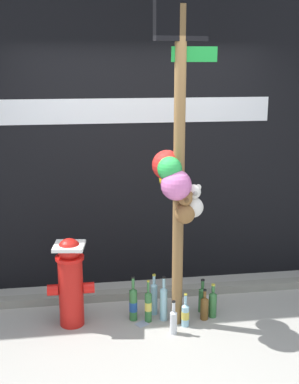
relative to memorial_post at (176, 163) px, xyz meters
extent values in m
plane|color=#9E9B93|center=(-0.18, -0.47, -1.48)|extent=(14.00, 14.00, 0.00)
cube|color=black|center=(-0.18, 1.04, 0.37)|extent=(10.00, 0.20, 3.70)
cube|color=silver|center=(-1.15, 0.93, 0.35)|extent=(4.59, 0.01, 0.24)
cube|color=gray|center=(-0.18, 0.54, -1.44)|extent=(8.00, 0.12, 0.08)
cylinder|color=olive|center=(0.02, 0.00, -0.11)|extent=(0.10, 0.10, 2.74)
cube|color=#198C33|center=(0.13, 0.00, 0.88)|extent=(0.38, 0.02, 0.12)
cube|color=black|center=(0.02, 0.00, 1.16)|extent=(0.45, 0.15, 0.36)
sphere|color=red|center=(-0.07, 0.05, -0.03)|extent=(0.26, 0.26, 0.26)
sphere|color=orange|center=(0.00, 0.16, -0.14)|extent=(0.21, 0.21, 0.21)
sphere|color=#D66BB2|center=(-0.03, -0.13, -0.16)|extent=(0.26, 0.26, 0.26)
sphere|color=green|center=(-0.07, -0.09, -0.03)|extent=(0.21, 0.21, 0.21)
sphere|color=yellow|center=(0.00, 0.16, -0.17)|extent=(0.24, 0.24, 0.24)
sphere|color=brown|center=(0.05, -0.14, -0.41)|extent=(0.17, 0.17, 0.17)
sphere|color=brown|center=(0.05, -0.14, -0.28)|extent=(0.12, 0.12, 0.12)
sphere|color=brown|center=(0.01, -0.14, -0.24)|extent=(0.05, 0.05, 0.05)
sphere|color=brown|center=(0.09, -0.14, -0.24)|extent=(0.05, 0.05, 0.05)
sphere|color=brown|center=(0.05, -0.19, -0.28)|extent=(0.04, 0.04, 0.04)
sphere|color=silver|center=(0.13, -0.08, -0.37)|extent=(0.18, 0.18, 0.18)
sphere|color=silver|center=(0.13, -0.08, -0.24)|extent=(0.13, 0.13, 0.13)
sphere|color=silver|center=(0.09, -0.08, -0.20)|extent=(0.05, 0.05, 0.05)
sphere|color=silver|center=(0.17, -0.08, -0.20)|extent=(0.05, 0.05, 0.05)
sphere|color=#9D9992|center=(0.13, -0.14, -0.24)|extent=(0.04, 0.04, 0.04)
cylinder|color=red|center=(-0.92, 0.10, -1.17)|extent=(0.22, 0.22, 0.63)
cylinder|color=red|center=(-0.92, 0.10, -0.84)|extent=(0.25, 0.25, 0.03)
sphere|color=red|center=(-0.92, 0.10, -0.77)|extent=(0.21, 0.21, 0.21)
cylinder|color=red|center=(-1.08, 0.10, -1.14)|extent=(0.10, 0.10, 0.10)
cylinder|color=red|center=(-0.76, 0.10, -1.14)|extent=(0.10, 0.10, 0.10)
cube|color=white|center=(-0.92, 0.10, -0.73)|extent=(0.30, 0.30, 0.03)
cylinder|color=#337038|center=(0.37, 0.05, -1.37)|extent=(0.07, 0.07, 0.22)
cone|color=#337038|center=(0.37, 0.05, -1.25)|extent=(0.07, 0.07, 0.03)
cylinder|color=#337038|center=(0.37, 0.05, -1.20)|extent=(0.03, 0.03, 0.06)
cylinder|color=gold|center=(0.37, 0.05, -1.16)|extent=(0.04, 0.04, 0.01)
cylinder|color=silver|center=(-0.05, -0.19, -1.38)|extent=(0.06, 0.06, 0.20)
cone|color=silver|center=(-0.05, -0.19, -1.27)|extent=(0.06, 0.06, 0.03)
cylinder|color=silver|center=(-0.05, -0.19, -1.22)|extent=(0.03, 0.03, 0.08)
cylinder|color=black|center=(-0.05, -0.19, -1.18)|extent=(0.03, 0.03, 0.01)
cylinder|color=#337038|center=(-0.23, 0.05, -1.35)|extent=(0.06, 0.06, 0.27)
cone|color=#337038|center=(-0.23, 0.05, -1.20)|extent=(0.06, 0.06, 0.03)
cylinder|color=#337038|center=(-0.23, 0.05, -1.14)|extent=(0.02, 0.02, 0.10)
cylinder|color=#D8C64C|center=(-0.23, 0.05, -1.33)|extent=(0.07, 0.07, 0.08)
cylinder|color=gold|center=(-0.23, 0.05, -1.09)|extent=(0.03, 0.03, 0.01)
cylinder|color=#93CCE0|center=(0.08, -0.08, -1.39)|extent=(0.07, 0.07, 0.19)
cone|color=#93CCE0|center=(0.08, -0.08, -1.28)|extent=(0.07, 0.07, 0.03)
cylinder|color=#93CCE0|center=(0.08, -0.08, -1.22)|extent=(0.03, 0.03, 0.08)
cylinder|color=#D8C64C|center=(0.08, -0.08, -1.38)|extent=(0.07, 0.07, 0.07)
cylinder|color=gold|center=(0.08, -0.08, -1.18)|extent=(0.03, 0.03, 0.01)
cylinder|color=brown|center=(0.28, 0.01, -1.39)|extent=(0.07, 0.07, 0.19)
cone|color=brown|center=(0.28, 0.01, -1.27)|extent=(0.07, 0.07, 0.03)
cylinder|color=brown|center=(0.28, 0.01, -1.23)|extent=(0.03, 0.03, 0.06)
cylinder|color=black|center=(0.28, 0.01, -1.19)|extent=(0.03, 0.03, 0.01)
cylinder|color=#337038|center=(0.30, 0.16, -1.37)|extent=(0.07, 0.07, 0.22)
cone|color=#337038|center=(0.30, 0.16, -1.25)|extent=(0.07, 0.07, 0.03)
cylinder|color=#337038|center=(0.30, 0.16, -1.20)|extent=(0.03, 0.03, 0.07)
cylinder|color=black|center=(0.30, 0.16, -1.16)|extent=(0.04, 0.04, 0.01)
cylinder|color=#93CCE0|center=(-0.16, 0.18, -1.34)|extent=(0.06, 0.06, 0.29)
cone|color=#93CCE0|center=(-0.16, 0.18, -1.18)|extent=(0.06, 0.06, 0.03)
cylinder|color=#93CCE0|center=(-0.16, 0.18, -1.13)|extent=(0.03, 0.03, 0.07)
cylinder|color=gold|center=(-0.16, 0.18, -1.09)|extent=(0.03, 0.03, 0.01)
cylinder|color=#337038|center=(-0.36, 0.10, -1.34)|extent=(0.07, 0.07, 0.29)
cone|color=#337038|center=(-0.36, 0.10, -1.18)|extent=(0.07, 0.07, 0.03)
cylinder|color=#337038|center=(-0.36, 0.10, -1.12)|extent=(0.03, 0.03, 0.10)
cylinder|color=#1E478C|center=(-0.36, 0.10, -1.35)|extent=(0.07, 0.07, 0.09)
cylinder|color=black|center=(-0.36, 0.10, -1.06)|extent=(0.03, 0.03, 0.01)
cylinder|color=#93CCE0|center=(-0.09, 0.06, -1.33)|extent=(0.07, 0.07, 0.30)
cone|color=#93CCE0|center=(-0.09, 0.06, -1.17)|extent=(0.07, 0.07, 0.03)
cylinder|color=#93CCE0|center=(-0.09, 0.06, -1.11)|extent=(0.03, 0.03, 0.09)
cylinder|color=black|center=(-0.09, 0.06, -1.06)|extent=(0.03, 0.03, 0.01)
cube|color=#8C99B2|center=(-0.30, 0.00, -1.48)|extent=(0.14, 0.13, 0.01)
cube|color=silver|center=(-1.15, 0.60, -1.48)|extent=(0.09, 0.10, 0.01)
camera|label=1|loc=(-0.83, -4.06, 0.83)|focal=47.07mm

